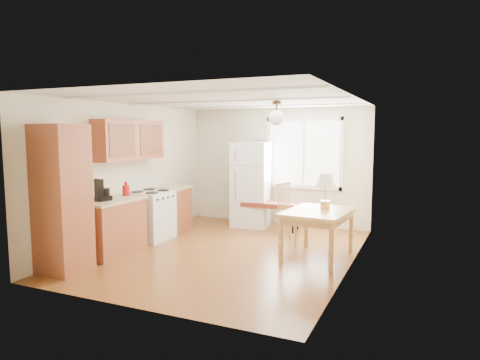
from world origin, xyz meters
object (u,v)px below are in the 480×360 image
Objects in this scene: bench at (272,205)px; dining_table at (318,217)px; refrigerator at (251,184)px; chair at (288,208)px.

dining_table is (1.35, -1.62, 0.17)m from bench.
dining_table is (1.86, -1.76, -0.23)m from refrigerator.
refrigerator reaches higher than chair.
refrigerator is 0.66m from bench.
chair reaches higher than bench.
bench is 1.04m from chair.
bench is 2.11m from dining_table.
chair is (-0.74, 0.79, -0.04)m from dining_table.
refrigerator is 1.51m from chair.
dining_table is at bearing -52.13° from bench.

